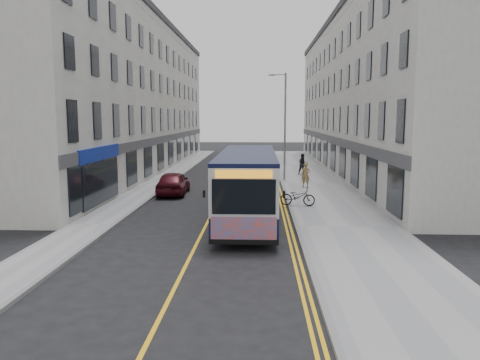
# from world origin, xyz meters

# --- Properties ---
(ground) EXTENTS (140.00, 140.00, 0.00)m
(ground) POSITION_xyz_m (0.00, 0.00, 0.00)
(ground) COLOR black
(ground) RESTS_ON ground
(pavement_east) EXTENTS (4.50, 64.00, 0.12)m
(pavement_east) POSITION_xyz_m (6.25, 12.00, 0.06)
(pavement_east) COLOR gray
(pavement_east) RESTS_ON ground
(pavement_west) EXTENTS (2.00, 64.00, 0.12)m
(pavement_west) POSITION_xyz_m (-5.00, 12.00, 0.06)
(pavement_west) COLOR gray
(pavement_west) RESTS_ON ground
(kerb_east) EXTENTS (0.18, 64.00, 0.13)m
(kerb_east) POSITION_xyz_m (4.00, 12.00, 0.07)
(kerb_east) COLOR slate
(kerb_east) RESTS_ON ground
(kerb_west) EXTENTS (0.18, 64.00, 0.13)m
(kerb_west) POSITION_xyz_m (-4.00, 12.00, 0.07)
(kerb_west) COLOR slate
(kerb_west) RESTS_ON ground
(road_centre_line) EXTENTS (0.12, 64.00, 0.01)m
(road_centre_line) POSITION_xyz_m (0.00, 12.00, 0.00)
(road_centre_line) COLOR yellow
(road_centre_line) RESTS_ON ground
(road_dbl_yellow_inner) EXTENTS (0.10, 64.00, 0.01)m
(road_dbl_yellow_inner) POSITION_xyz_m (3.55, 12.00, 0.00)
(road_dbl_yellow_inner) COLOR yellow
(road_dbl_yellow_inner) RESTS_ON ground
(road_dbl_yellow_outer) EXTENTS (0.10, 64.00, 0.01)m
(road_dbl_yellow_outer) POSITION_xyz_m (3.75, 12.00, 0.00)
(road_dbl_yellow_outer) COLOR yellow
(road_dbl_yellow_outer) RESTS_ON ground
(terrace_east) EXTENTS (6.00, 46.00, 13.00)m
(terrace_east) POSITION_xyz_m (11.50, 21.00, 6.50)
(terrace_east) COLOR silver
(terrace_east) RESTS_ON ground
(terrace_west) EXTENTS (6.00, 46.00, 13.00)m
(terrace_west) POSITION_xyz_m (-9.00, 21.00, 6.50)
(terrace_west) COLOR silver
(terrace_west) RESTS_ON ground
(streetlamp) EXTENTS (1.32, 0.18, 8.00)m
(streetlamp) POSITION_xyz_m (4.17, 14.00, 4.38)
(streetlamp) COLOR gray
(streetlamp) RESTS_ON ground
(city_bus) EXTENTS (2.55, 10.93, 3.18)m
(city_bus) POSITION_xyz_m (1.83, 0.43, 1.74)
(city_bus) COLOR black
(city_bus) RESTS_ON ground
(bicycle) EXTENTS (1.92, 0.97, 0.97)m
(bicycle) POSITION_xyz_m (4.40, 3.48, 0.60)
(bicycle) COLOR black
(bicycle) RESTS_ON pavement_east
(pedestrian_near) EXTENTS (0.68, 0.55, 1.63)m
(pedestrian_near) POSITION_xyz_m (5.47, 10.21, 0.93)
(pedestrian_near) COLOR olive
(pedestrian_near) RESTS_ON pavement_east
(pedestrian_far) EXTENTS (0.92, 0.78, 1.70)m
(pedestrian_far) POSITION_xyz_m (5.92, 17.20, 0.97)
(pedestrian_far) COLOR black
(pedestrian_far) RESTS_ON pavement_east
(car_white) EXTENTS (1.45, 3.93, 1.28)m
(car_white) POSITION_xyz_m (2.01, 21.25, 0.64)
(car_white) COLOR white
(car_white) RESTS_ON ground
(car_maroon) EXTENTS (1.84, 4.33, 1.46)m
(car_maroon) POSITION_xyz_m (-2.99, 7.54, 0.73)
(car_maroon) COLOR #440B13
(car_maroon) RESTS_ON ground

